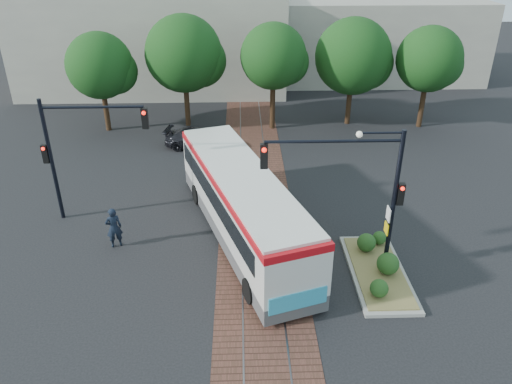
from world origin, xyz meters
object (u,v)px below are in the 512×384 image
signal_pole_left (73,144)px  officer (114,228)px  signal_pole_main (364,182)px  traffic_island (378,266)px  parked_car (199,139)px  city_bus (242,202)px

signal_pole_left → officer: (2.01, -2.58, -2.91)m
signal_pole_main → signal_pole_left: bearing=158.6°
traffic_island → signal_pole_main: signal_pole_main is taller
signal_pole_main → signal_pole_left: size_ratio=1.00×
signal_pole_left → signal_pole_main: bearing=-21.4°
parked_car → signal_pole_left: bearing=160.9°
signal_pole_left → parked_car: size_ratio=1.38×
city_bus → traffic_island: city_bus is taller
officer → traffic_island: bearing=145.3°
city_bus → signal_pole_left: size_ratio=2.05×
signal_pole_main → officer: (-10.22, 2.23, -3.20)m
signal_pole_main → parked_car: 15.57m
traffic_island → signal_pole_main: size_ratio=0.87×
signal_pole_main → officer: 10.94m
signal_pole_left → officer: bearing=-52.0°
parked_car → traffic_island: bearing=-137.3°
city_bus → parked_car: bearing=86.3°
signal_pole_left → traffic_island: bearing=-20.4°
city_bus → officer: bearing=168.0°
traffic_island → officer: officer is taller
parked_car → city_bus: bearing=-154.4°
signal_pole_left → officer: 4.37m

